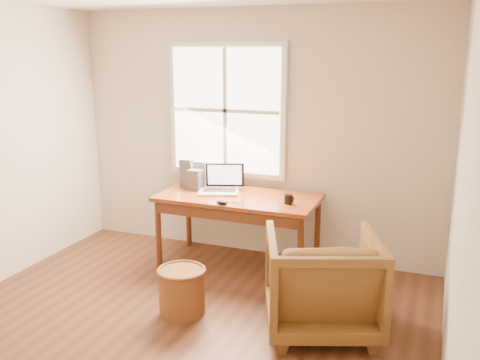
% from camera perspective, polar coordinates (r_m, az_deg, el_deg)
% --- Properties ---
extents(room_shell, '(4.04, 4.54, 2.64)m').
position_cam_1_polar(room_shell, '(3.81, -9.47, 0.49)').
color(room_shell, '#562F1D').
rests_on(room_shell, ground).
extents(desk, '(1.60, 0.80, 0.04)m').
position_cam_1_polar(desk, '(5.37, -0.15, -1.88)').
color(desk, brown).
rests_on(desk, room_shell).
extents(armchair, '(1.12, 1.13, 0.81)m').
position_cam_1_polar(armchair, '(4.32, 8.77, -10.70)').
color(armchair, brown).
rests_on(armchair, room_shell).
extents(wicker_stool, '(0.49, 0.49, 0.39)m').
position_cam_1_polar(wicker_stool, '(4.62, -6.23, -11.77)').
color(wicker_stool, brown).
rests_on(wicker_stool, room_shell).
extents(laptop, '(0.50, 0.52, 0.29)m').
position_cam_1_polar(laptop, '(5.43, -2.33, 0.09)').
color(laptop, silver).
rests_on(laptop, desk).
extents(mouse, '(0.12, 0.07, 0.04)m').
position_cam_1_polar(mouse, '(5.07, -1.91, -2.40)').
color(mouse, black).
rests_on(mouse, desk).
extents(coffee_mug, '(0.10, 0.10, 0.09)m').
position_cam_1_polar(coffee_mug, '(5.10, 5.17, -2.03)').
color(coffee_mug, black).
rests_on(coffee_mug, desk).
extents(cd_stack_a, '(0.15, 0.14, 0.27)m').
position_cam_1_polar(cd_stack_a, '(5.75, -4.19, 0.72)').
color(cd_stack_a, silver).
rests_on(cd_stack_a, desk).
extents(cd_stack_b, '(0.14, 0.12, 0.21)m').
position_cam_1_polar(cd_stack_b, '(5.60, -4.81, 0.05)').
color(cd_stack_b, '#29292E').
rests_on(cd_stack_b, desk).
extents(cd_stack_c, '(0.14, 0.12, 0.30)m').
position_cam_1_polar(cd_stack_c, '(5.72, -5.65, 0.76)').
color(cd_stack_c, '#93949F').
rests_on(cd_stack_c, desk).
extents(cd_stack_d, '(0.19, 0.17, 0.19)m').
position_cam_1_polar(cd_stack_d, '(5.83, -3.40, 0.51)').
color(cd_stack_d, silver).
rests_on(cd_stack_d, desk).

